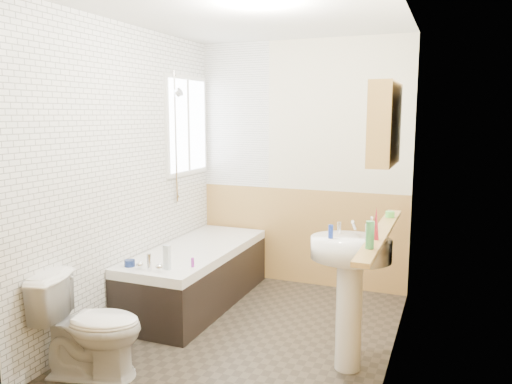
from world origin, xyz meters
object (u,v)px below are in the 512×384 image
pine_shelf (381,233)px  sink (350,277)px  medicine_cabinet (385,124)px  toilet (90,326)px  bathtub (197,274)px

pine_shelf → sink: bearing=170.1°
sink → medicine_cabinet: size_ratio=1.74×
toilet → medicine_cabinet: bearing=-77.3°
sink → pine_shelf: bearing=5.0°
toilet → medicine_cabinet: (1.77, 0.88, 1.35)m
bathtub → pine_shelf: (1.77, -0.74, 0.72)m
sink → toilet: bearing=-140.4°
bathtub → medicine_cabinet: size_ratio=2.88×
pine_shelf → bathtub: bearing=157.3°
medicine_cabinet → bathtub: bearing=162.2°
pine_shelf → medicine_cabinet: 0.72m
bathtub → toilet: (-0.03, -1.44, 0.07)m
bathtub → toilet: 1.44m
pine_shelf → medicine_cabinet: size_ratio=2.52×
pine_shelf → medicine_cabinet: (-0.03, 0.18, 0.70)m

